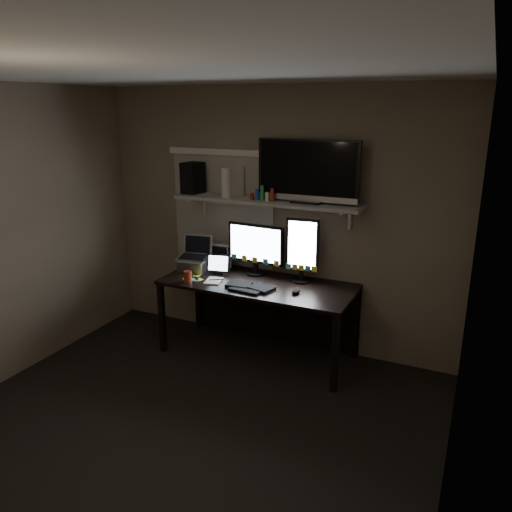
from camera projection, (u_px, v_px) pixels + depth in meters
The scene contains 21 objects.
floor at pixel (175, 438), 3.61m from camera, with size 3.60×3.60×0.00m, color black.
ceiling at pixel (155, 71), 2.89m from camera, with size 3.60×3.60×0.00m, color silver.
back_wall at pixel (274, 220), 4.82m from camera, with size 3.60×3.60×0.00m, color brown.
right_wall at pixel (462, 323), 2.53m from camera, with size 3.60×3.60×0.00m, color brown.
window_blinds at pixel (223, 211), 5.01m from camera, with size 1.10×0.02×1.10m, color #B0AB9E.
desk at pixel (263, 296), 4.80m from camera, with size 1.80×0.75×0.73m.
wall_shelf at pixel (267, 201), 4.60m from camera, with size 1.80×0.35×0.03m, color #9E9E9A.
monitor_landscape at pixel (256, 249), 4.80m from camera, with size 0.58×0.06×0.51m, color black.
monitor_portrait at pixel (302, 250), 4.58m from camera, with size 0.31×0.06×0.61m, color black.
keyboard at pixel (250, 286), 4.50m from camera, with size 0.45×0.18×0.03m, color black.
mouse at pixel (296, 291), 4.37m from camera, with size 0.07×0.11×0.04m, color black.
notepad at pixel (214, 281), 4.68m from camera, with size 0.14×0.20×0.01m, color silver.
tablet at pixel (219, 264), 4.85m from camera, with size 0.23×0.10×0.20m, color black.
file_sorter at pixel (221, 256), 5.03m from camera, with size 0.19×0.09×0.25m, color black.
laptop at pixel (193, 254), 4.93m from camera, with size 0.30×0.25×0.34m, color silver.
cup at pixel (188, 277), 4.64m from camera, with size 0.08×0.08×0.11m, color maroon.
sticky_notes at pixel (203, 277), 4.79m from camera, with size 0.29×0.21×0.00m, color #FCFE45, non-canonical shape.
tv at pixel (308, 171), 4.37m from camera, with size 0.92×0.17×0.55m, color black.
game_console at pixel (233, 182), 4.72m from camera, with size 0.07×0.23×0.27m, color silver.
speaker at pixel (193, 178), 4.89m from camera, with size 0.16×0.20×0.30m, color black.
bottles at pixel (262, 193), 4.53m from camera, with size 0.22×0.05×0.14m, color #A50F0C, non-canonical shape.
Camera 1 is at (1.83, -2.54, 2.30)m, focal length 35.00 mm.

